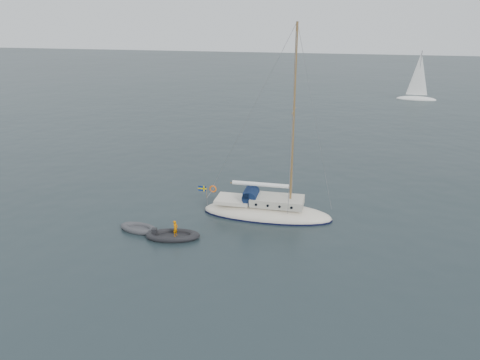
# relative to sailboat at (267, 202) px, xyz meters

# --- Properties ---
(ground) EXTENTS (300.00, 300.00, 0.00)m
(ground) POSITION_rel_sailboat_xyz_m (-2.33, -2.82, -1.09)
(ground) COLOR black
(ground) RESTS_ON ground
(sailboat) EXTENTS (10.14, 3.03, 14.44)m
(sailboat) POSITION_rel_sailboat_xyz_m (0.00, 0.00, 0.00)
(sailboat) COLOR white
(sailboat) RESTS_ON ground
(dinghy) EXTENTS (2.91, 1.31, 0.42)m
(dinghy) POSITION_rel_sailboat_xyz_m (-8.27, -4.47, -0.91)
(dinghy) COLOR #444448
(dinghy) RESTS_ON ground
(rib) EXTENTS (3.65, 1.66, 1.29)m
(rib) POSITION_rel_sailboat_xyz_m (-5.58, -5.00, -0.88)
(rib) COLOR black
(rib) RESTS_ON ground
(distant_yacht_c) EXTENTS (6.60, 3.52, 8.74)m
(distant_yacht_c) POSITION_rel_sailboat_xyz_m (17.12, 54.11, 2.64)
(distant_yacht_c) COLOR white
(distant_yacht_c) RESTS_ON ground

